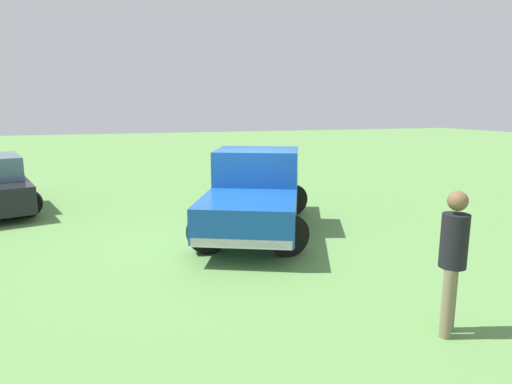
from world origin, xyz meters
name	(u,v)px	position (x,y,z in m)	size (l,w,h in m)	color
ground_plane	(238,240)	(0.00, 0.00, 0.00)	(80.00, 80.00, 0.00)	#5B8C47
pickup_truck	(257,189)	(-0.65, -0.69, 0.95)	(3.73, 5.37, 1.83)	black
person_bystander	(453,255)	(-1.39, 4.56, 1.03)	(0.45, 0.45, 1.81)	#7A6B51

